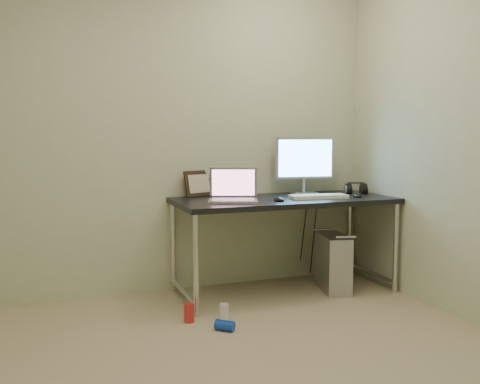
# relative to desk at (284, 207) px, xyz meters

# --- Properties ---
(floor) EXTENTS (3.50, 3.50, 0.00)m
(floor) POSITION_rel_desk_xyz_m (-0.89, -1.38, -0.68)
(floor) COLOR tan
(floor) RESTS_ON ground
(wall_back) EXTENTS (3.50, 0.02, 2.50)m
(wall_back) POSITION_rel_desk_xyz_m (-0.89, 0.37, 0.57)
(wall_back) COLOR beige
(wall_back) RESTS_ON ground
(desk) EXTENTS (1.71, 0.75, 0.75)m
(desk) POSITION_rel_desk_xyz_m (0.00, 0.00, 0.00)
(desk) COLOR black
(desk) RESTS_ON ground
(tower_computer) EXTENTS (0.28, 0.46, 0.47)m
(tower_computer) POSITION_rel_desk_xyz_m (0.39, -0.10, -0.45)
(tower_computer) COLOR #BBBBC0
(tower_computer) RESTS_ON ground
(cable_a) EXTENTS (0.01, 0.16, 0.69)m
(cable_a) POSITION_rel_desk_xyz_m (0.34, 0.32, -0.28)
(cable_a) COLOR black
(cable_a) RESTS_ON ground
(cable_b) EXTENTS (0.02, 0.11, 0.71)m
(cable_b) POSITION_rel_desk_xyz_m (0.43, 0.30, -0.30)
(cable_b) COLOR black
(cable_b) RESTS_ON ground
(can_red) EXTENTS (0.08, 0.08, 0.12)m
(can_red) POSITION_rel_desk_xyz_m (-0.89, -0.42, -0.61)
(can_red) COLOR red
(can_red) RESTS_ON ground
(can_white) EXTENTS (0.07, 0.07, 0.11)m
(can_white) POSITION_rel_desk_xyz_m (-0.66, -0.47, -0.62)
(can_white) COLOR white
(can_white) RESTS_ON ground
(can_blue) EXTENTS (0.14, 0.13, 0.07)m
(can_blue) POSITION_rel_desk_xyz_m (-0.72, -0.65, -0.64)
(can_blue) COLOR #143CBD
(can_blue) RESTS_ON ground
(laptop) EXTENTS (0.44, 0.40, 0.25)m
(laptop) POSITION_rel_desk_xyz_m (-0.45, -0.07, 0.13)
(laptop) COLOR silver
(laptop) RESTS_ON desk
(monitor) EXTENTS (0.51, 0.17, 0.47)m
(monitor) POSITION_rel_desk_xyz_m (0.29, 0.21, 0.35)
(monitor) COLOR silver
(monitor) RESTS_ON desk
(keyboard) EXTENTS (0.46, 0.19, 0.03)m
(keyboard) POSITION_rel_desk_xyz_m (0.24, -0.11, 0.09)
(keyboard) COLOR white
(keyboard) RESTS_ON desk
(mouse_right) EXTENTS (0.09, 0.11, 0.03)m
(mouse_right) POSITION_rel_desk_xyz_m (0.57, -0.15, 0.09)
(mouse_right) COLOR black
(mouse_right) RESTS_ON desk
(mouse_left) EXTENTS (0.08, 0.12, 0.04)m
(mouse_left) POSITION_rel_desk_xyz_m (-0.12, -0.17, 0.09)
(mouse_left) COLOR black
(mouse_left) RESTS_ON desk
(headphones) EXTENTS (0.20, 0.12, 0.12)m
(headphones) POSITION_rel_desk_xyz_m (0.70, 0.08, 0.11)
(headphones) COLOR black
(headphones) RESTS_ON desk
(picture_frame) EXTENTS (0.27, 0.16, 0.21)m
(picture_frame) POSITION_rel_desk_xyz_m (-0.59, 0.34, 0.18)
(picture_frame) COLOR black
(picture_frame) RESTS_ON desk
(webcam) EXTENTS (0.04, 0.03, 0.12)m
(webcam) POSITION_rel_desk_xyz_m (-0.35, 0.26, 0.16)
(webcam) COLOR silver
(webcam) RESTS_ON desk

